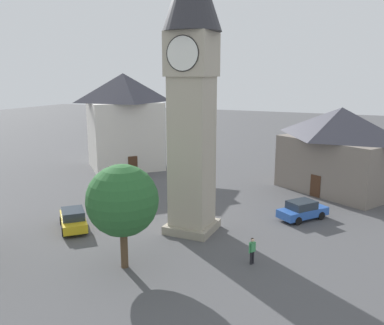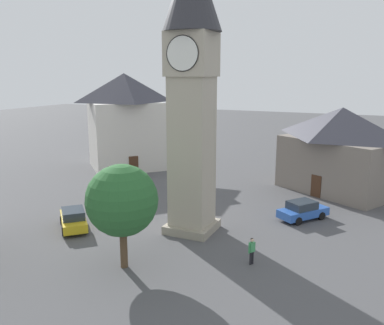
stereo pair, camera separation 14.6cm
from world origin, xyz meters
The scene contains 9 objects.
ground_plane centered at (0.00, 0.00, 0.00)m, with size 200.00×200.00×0.00m, color #4C4C4F.
clock_tower centered at (0.00, 0.00, 11.80)m, with size 4.04×4.04×20.20m.
car_blue_kerb centered at (-9.69, 5.16, 0.76)m, with size 2.96×4.45×1.53m.
car_silver_kerb centered at (-8.26, -3.33, 0.76)m, with size 4.11×4.12×1.53m.
car_red_corner centered at (7.08, 5.77, 0.76)m, with size 3.83×4.31×1.53m.
pedestrian centered at (5.57, -3.50, 1.01)m, with size 0.37×0.50×1.69m.
tree centered at (-1.31, -7.00, 4.17)m, with size 4.25×4.25×6.32m.
building_shop_left centered at (8.86, 15.35, 4.23)m, with size 12.86×11.46×8.28m.
building_terrace_right centered at (-16.06, 15.77, 5.86)m, with size 11.59×11.60×11.49m.
Camera 1 is at (11.52, -25.85, 11.34)m, focal length 37.84 mm.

